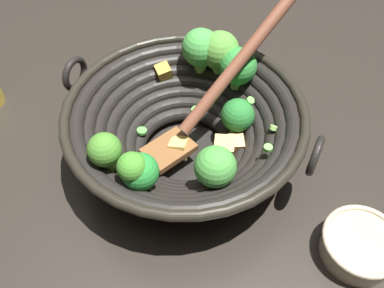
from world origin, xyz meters
TOP-DOWN VIEW (x-y plane):
  - ground_plane at (0.00, 0.00)m, footprint 4.00×4.00m
  - wok at (-0.00, -0.00)m, footprint 0.37×0.34m
  - prep_bowl at (-0.24, 0.14)m, footprint 0.10×0.10m

SIDE VIEW (x-z plane):
  - ground_plane at x=0.00m, z-range 0.00..0.00m
  - prep_bowl at x=-0.24m, z-range 0.00..0.04m
  - wok at x=0.00m, z-range -0.03..0.18m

